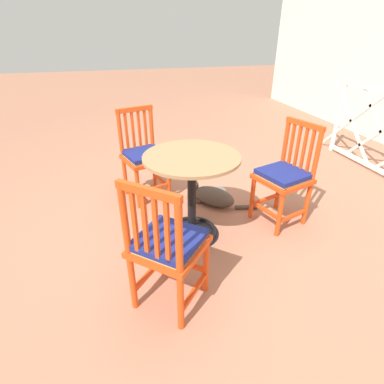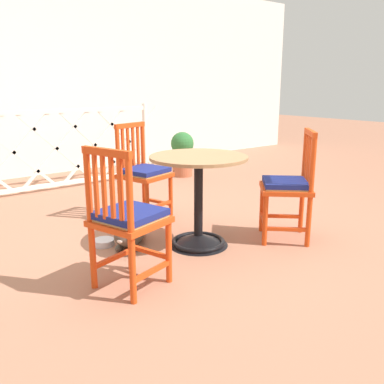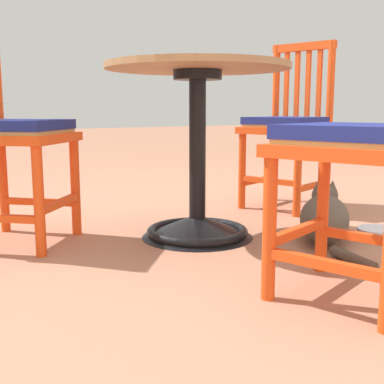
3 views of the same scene
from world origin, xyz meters
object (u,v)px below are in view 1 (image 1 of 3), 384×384
Objects in this scene: orange_chair_at_corner at (167,246)px; pet_water_bowl at (218,192)px; orange_chair_by_planter at (144,156)px; tabby_cat at (211,196)px; orange_chair_facing_out at (285,177)px; cafe_table at (192,205)px.

pet_water_bowl is at bearing 148.34° from orange_chair_at_corner.
orange_chair_at_corner is 1.00× the size of orange_chair_by_planter.
pet_water_bowl is (0.18, 0.74, -0.42)m from orange_chair_by_planter.
tabby_cat is (0.35, 0.60, -0.35)m from orange_chair_by_planter.
orange_chair_facing_out is 1.46× the size of tabby_cat.
cafe_table is 0.77m from orange_chair_at_corner.
orange_chair_facing_out is 5.36× the size of pet_water_bowl.
orange_chair_facing_out reaches higher than tabby_cat.
orange_chair_at_corner reaches higher than cafe_table.
tabby_cat is at bearing -38.85° from pet_water_bowl.
tabby_cat is at bearing 59.76° from orange_chair_by_planter.
orange_chair_by_planter is (-1.46, 0.05, 0.00)m from orange_chair_at_corner.
orange_chair_facing_out is 1.00× the size of orange_chair_by_planter.
orange_chair_at_corner is at bearing -60.24° from orange_chair_facing_out.
cafe_table is 0.85m from orange_chair_by_planter.
cafe_table reaches higher than tabby_cat.
orange_chair_facing_out is (-0.67, 1.17, 0.00)m from orange_chair_at_corner.
orange_chair_by_planter is 0.78m from tabby_cat.
orange_chair_by_planter reaches higher than pet_water_bowl.
orange_chair_by_planter is at bearing -160.21° from cafe_table.
orange_chair_at_corner reaches higher than tabby_cat.
orange_chair_by_planter is 0.87m from pet_water_bowl.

